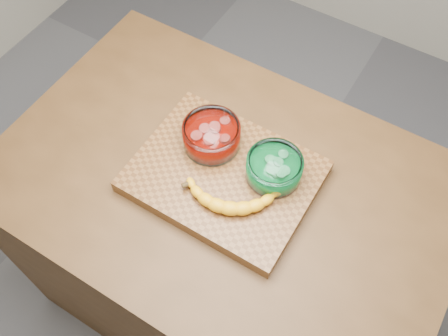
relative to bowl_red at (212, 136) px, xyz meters
The scene contains 6 objects.
ground 0.98m from the bowl_red, 38.89° to the right, with size 3.50×3.50×0.00m, color #59595E.
counter 0.53m from the bowl_red, 38.89° to the right, with size 1.20×0.80×0.90m, color #4B2F16.
cutting_board 0.11m from the bowl_red, 38.89° to the right, with size 0.45×0.35×0.04m, color brown.
bowl_red is the anchor object (origin of this frame).
bowl_green 0.18m from the bowl_red, ahead, with size 0.14×0.14×0.07m.
banana 0.16m from the bowl_red, 41.07° to the right, with size 0.25×0.16×0.04m, color #EDA615, non-canonical shape.
Camera 1 is at (0.34, -0.56, 2.01)m, focal length 40.00 mm.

